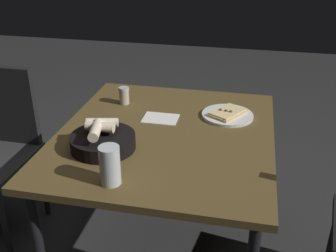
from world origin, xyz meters
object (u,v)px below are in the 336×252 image
object	(u,v)px
beer_glass	(110,167)
dining_table	(166,145)
pepper_shaker	(124,96)
bread_basket	(103,140)
pizza_plate	(227,114)

from	to	relation	value
beer_glass	dining_table	bearing A→B (deg)	75.90
dining_table	pepper_shaker	distance (m)	0.39
bread_basket	beer_glass	xyz separation A→B (m)	(0.11, -0.22, 0.03)
pizza_plate	bread_basket	distance (m)	0.61
bread_basket	beer_glass	distance (m)	0.25
pizza_plate	pepper_shaker	world-z (taller)	pepper_shaker
dining_table	beer_glass	size ratio (longest dim) A/B	7.35
pizza_plate	bread_basket	xyz separation A→B (m)	(-0.46, -0.40, 0.03)
beer_glass	pepper_shaker	bearing A→B (deg)	103.81
beer_glass	pizza_plate	bearing A→B (deg)	60.73
bread_basket	pepper_shaker	size ratio (longest dim) A/B	3.03
dining_table	pepper_shaker	size ratio (longest dim) A/B	12.17
bread_basket	beer_glass	size ratio (longest dim) A/B	1.83
pizza_plate	beer_glass	distance (m)	0.72
dining_table	bread_basket	xyz separation A→B (m)	(-0.21, -0.19, 0.10)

